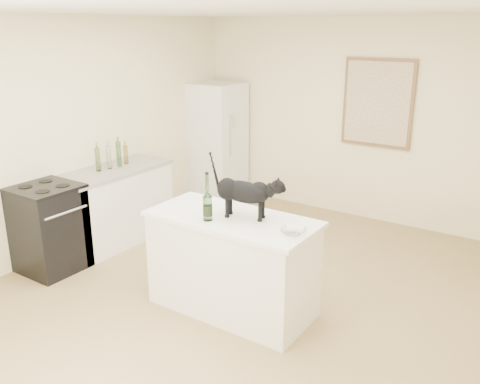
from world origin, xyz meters
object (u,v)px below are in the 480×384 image
(stove, at_px, (49,229))
(wine_bottle, at_px, (207,199))
(glass_bowl, at_px, (293,231))
(black_cat, at_px, (244,195))
(fridge, at_px, (217,141))

(stove, distance_m, wine_bottle, 2.04)
(stove, bearing_deg, glass_bowl, 7.46)
(stove, xyz_separation_m, glass_bowl, (2.68, 0.35, 0.47))
(stove, bearing_deg, black_cat, 11.63)
(stove, xyz_separation_m, fridge, (0.00, 2.95, 0.40))
(black_cat, bearing_deg, stove, 176.89)
(stove, bearing_deg, fridge, 90.00)
(black_cat, height_order, wine_bottle, black_cat)
(wine_bottle, height_order, glass_bowl, wine_bottle)
(wine_bottle, bearing_deg, black_cat, 45.98)
(fridge, height_order, glass_bowl, fridge)
(wine_bottle, distance_m, glass_bowl, 0.78)
(stove, distance_m, glass_bowl, 2.74)
(fridge, relative_size, glass_bowl, 8.38)
(black_cat, bearing_deg, glass_bowl, -24.48)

